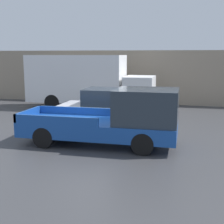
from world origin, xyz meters
The scene contains 5 objects.
ground_plane centered at (0.00, 0.00, 0.00)m, with size 60.00×60.00×0.00m, color #3D3D3F.
building_wall centered at (0.00, 9.69, 1.80)m, with size 28.00×0.15×3.60m.
pickup_truck centered at (1.26, -0.47, 0.98)m, with size 5.77×2.06×2.12m.
car centered at (0.32, 2.40, 0.88)m, with size 4.54×1.99×1.78m.
delivery_truck centered at (-2.38, 6.97, 1.76)m, with size 7.71×2.39×3.29m.
Camera 1 is at (3.67, -11.35, 3.31)m, focal length 50.00 mm.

